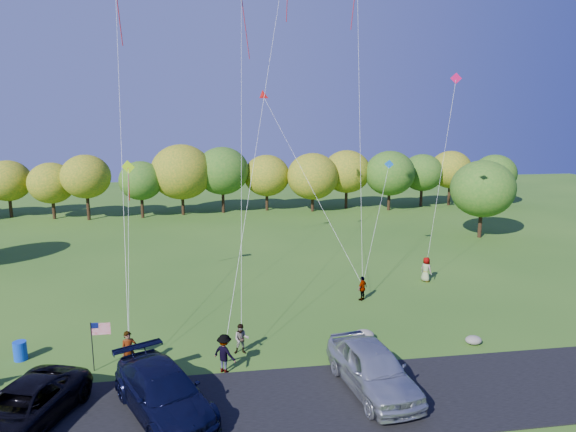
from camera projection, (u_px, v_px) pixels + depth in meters
The scene contains 15 objects.
ground at pixel (249, 362), 24.65m from camera, with size 140.00×140.00×0.00m, color #2D5819.
asphalt_lane at pixel (257, 407), 20.77m from camera, with size 44.00×6.00×0.06m, color black.
treeline at pixel (243, 173), 59.88m from camera, with size 76.74×28.06×8.46m.
minivan_dark at pixel (22, 408), 19.20m from camera, with size 2.69×5.84×1.62m, color black.
minivan_navy at pixel (163, 392), 20.15m from camera, with size 2.54×6.24×1.81m, color black.
minivan_silver at pixel (373, 368), 21.87m from camera, with size 2.37×5.88×2.00m, color #ABAEB6.
flyer_a at pixel (129, 351), 23.64m from camera, with size 0.70×0.46×1.92m, color #4C4C59.
flyer_b at pixel (241, 339), 25.37m from camera, with size 0.75×0.58×1.54m, color #4C4C59.
flyer_c at pixel (224, 353), 23.52m from camera, with size 1.18×0.68×1.83m, color #4C4C59.
flyer_d at pixel (362, 288), 32.69m from camera, with size 0.93×0.39×1.58m, color #4C4C59.
flyer_e at pixel (426, 269), 36.36m from camera, with size 0.86×0.56×1.77m, color #4C4C59.
trash_barrel at pixel (20, 351), 24.76m from camera, with size 0.62×0.62×0.93m, color #0D3BC8.
flag_assembly at pixel (97, 335), 23.48m from camera, with size 0.88×0.57×2.38m.
boulder_near at pixel (364, 335), 26.94m from camera, with size 1.14×0.89×0.57m, color gray.
boulder_far at pixel (474, 340), 26.51m from camera, with size 0.85×0.71×0.44m, color slate.
Camera 1 is at (-1.64, -22.82, 11.69)m, focal length 32.00 mm.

